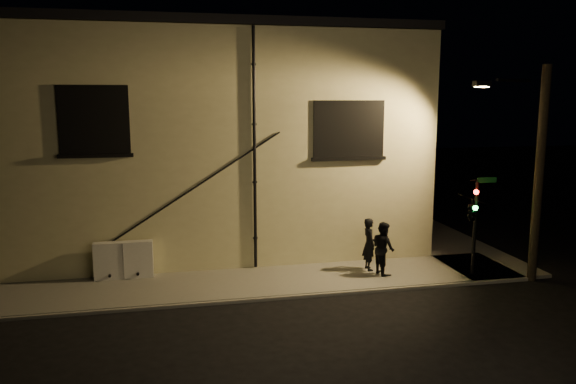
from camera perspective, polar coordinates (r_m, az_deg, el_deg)
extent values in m
plane|color=black|center=(17.88, 4.00, -10.42)|extent=(90.00, 90.00, 0.00)
cube|color=slate|center=(18.71, -6.29, -9.33)|extent=(20.00, 3.00, 0.12)
cube|color=slate|center=(27.28, 12.49, -3.39)|extent=(3.00, 16.00, 0.12)
cube|color=beige|center=(25.23, -8.26, 5.32)|extent=(16.00, 12.00, 8.50)
cube|color=black|center=(25.28, -8.51, 15.31)|extent=(16.20, 12.20, 0.30)
cube|color=black|center=(19.23, -19.10, 6.96)|extent=(2.20, 0.10, 2.20)
cube|color=black|center=(19.24, -19.09, 6.96)|extent=(1.98, 0.05, 1.98)
cube|color=black|center=(20.14, 6.20, 6.40)|extent=(2.60, 0.10, 2.00)
cube|color=#A5B28C|center=(20.15, 6.19, 6.40)|extent=(2.38, 0.05, 1.78)
cylinder|color=black|center=(19.33, -3.42, 4.25)|extent=(0.11, 0.11, 8.30)
cylinder|color=black|center=(19.32, -9.85, 0.20)|extent=(5.96, 0.04, 3.75)
cylinder|color=black|center=(19.32, -9.50, 0.39)|extent=(5.96, 0.04, 3.75)
cube|color=white|center=(19.62, -16.36, -6.65)|extent=(1.91, 0.32, 1.26)
imported|color=black|center=(19.87, 8.24, -5.26)|extent=(0.45, 0.68, 1.85)
imported|color=black|center=(19.50, 9.66, -5.63)|extent=(0.82, 0.98, 1.82)
cylinder|color=black|center=(20.08, 18.44, -3.53)|extent=(0.12, 0.12, 3.20)
imported|color=black|center=(19.73, 18.17, -1.73)|extent=(0.43, 1.93, 0.78)
sphere|color=#FF140C|center=(19.48, 18.58, -0.01)|extent=(0.17, 0.17, 0.17)
sphere|color=#14FF3F|center=(19.57, 18.50, -1.55)|extent=(0.17, 0.17, 0.17)
cube|color=#0C4C1E|center=(19.96, 19.56, 1.15)|extent=(0.70, 0.03, 0.18)
cylinder|color=black|center=(20.15, 24.15, 1.53)|extent=(0.30, 0.30, 7.15)
cylinder|color=black|center=(19.98, 21.94, 10.48)|extent=(1.82, 0.99, 0.10)
cube|color=black|center=(20.01, 19.11, 10.36)|extent=(0.55, 0.28, 0.18)
cube|color=#FFC672|center=(20.01, 19.09, 10.08)|extent=(0.42, 0.20, 0.04)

